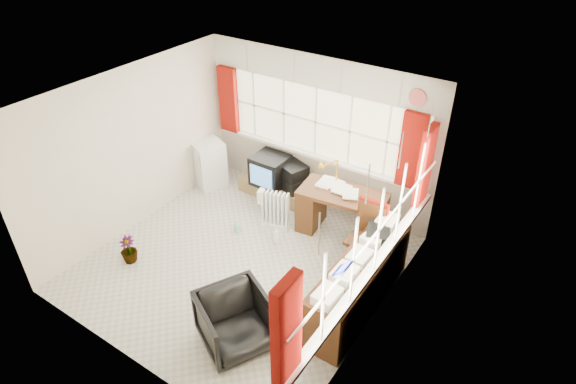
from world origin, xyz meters
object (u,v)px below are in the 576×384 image
radiator (276,213)px  crt_tv (270,170)px  tv_bench (279,190)px  mini_fridge (209,164)px  task_chair (368,234)px  office_chair (235,322)px  credenza (359,282)px  desk (341,211)px  desk_lamp (337,166)px

radiator → crt_tv: 0.95m
tv_bench → mini_fridge: size_ratio=1.69×
task_chair → radiator: (-1.56, 0.01, -0.29)m
office_chair → credenza: size_ratio=0.39×
desk → office_chair: (-0.02, -2.54, -0.06)m
desk → office_chair: desk is taller
office_chair → tv_bench: (-1.36, 2.86, -0.23)m
crt_tv → mini_fridge: bearing=-165.4°
desk → radiator: (-0.92, -0.43, -0.15)m
desk → task_chair: task_chair is taller
desk → desk_lamp: desk_lamp is taller
desk → tv_bench: desk is taller
desk → desk_lamp: size_ratio=3.34×
office_chair → radiator: bearing=50.7°
mini_fridge → radiator: bearing=-13.5°
task_chair → crt_tv: (-2.15, 0.71, -0.05)m
radiator → tv_bench: radiator is taller
radiator → tv_bench: 0.90m
desk → task_chair: size_ratio=1.30×
desk → mini_fridge: size_ratio=1.65×
desk_lamp → radiator: (-0.69, -0.65, -0.77)m
office_chair → mini_fridge: 3.63m
task_chair → office_chair: task_chair is taller
radiator → credenza: size_ratio=0.33×
desk_lamp → desk: bearing=-43.5°
tv_bench → mini_fridge: 1.33m
desk → office_chair: size_ratio=1.73×
mini_fridge → credenza: bearing=-18.4°
credenza → mini_fridge: size_ratio=2.41×
mini_fridge → desk: bearing=0.5°
crt_tv → tv_bench: bearing=23.1°
credenza → tv_bench: bearing=146.3°
desk_lamp → radiator: bearing=-136.4°
task_chair → crt_tv: bearing=161.6°
radiator → mini_fridge: size_ratio=0.79×
crt_tv → office_chair: bearing=-62.0°
office_chair → crt_tv: (-1.49, 2.81, 0.15)m
desk_lamp → office_chair: 2.85m
crt_tv → desk_lamp: bearing=-2.1°
desk_lamp → radiator: desk_lamp is taller
office_chair → desk_lamp: bearing=32.0°
radiator → crt_tv: size_ratio=1.14×
tv_bench → mini_fridge: bearing=-164.5°
desk_lamp → crt_tv: bearing=177.9°
credenza → crt_tv: (-2.41, 1.46, 0.11)m
task_chair → credenza: 0.81m
tv_bench → task_chair: bearing=-20.9°
desk_lamp → crt_tv: size_ratio=0.71×
crt_tv → radiator: bearing=-49.8°
mini_fridge → task_chair: bearing=-7.4°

